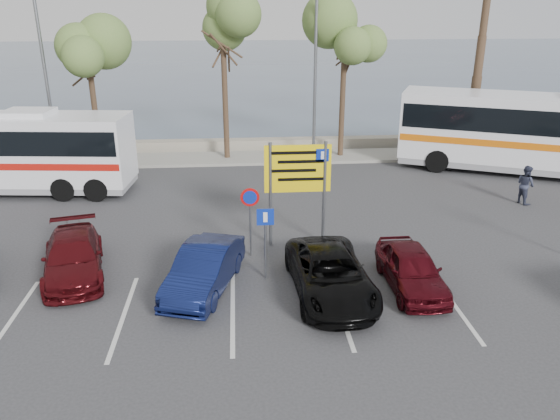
{
  "coord_description": "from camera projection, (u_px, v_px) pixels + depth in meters",
  "views": [
    {
      "loc": [
        -0.94,
        -13.82,
        7.86
      ],
      "look_at": [
        0.4,
        3.0,
        1.35
      ],
      "focal_mm": 35.0,
      "sensor_mm": 36.0,
      "label": 1
    }
  ],
  "objects": [
    {
      "name": "ground",
      "position": [
        274.0,
        291.0,
        15.75
      ],
      "size": [
        120.0,
        120.0,
        0.0
      ],
      "primitive_type": "plane",
      "color": "#343437",
      "rests_on": "ground"
    },
    {
      "name": "kerb_strip",
      "position": [
        256.0,
        158.0,
        28.75
      ],
      "size": [
        44.0,
        2.4,
        0.15
      ],
      "primitive_type": "cube",
      "color": "gray",
      "rests_on": "ground"
    },
    {
      "name": "seawall",
      "position": [
        254.0,
        144.0,
        30.53
      ],
      "size": [
        48.0,
        0.8,
        0.6
      ],
      "primitive_type": "cube",
      "color": "gray",
      "rests_on": "ground"
    },
    {
      "name": "sea",
      "position": [
        242.0,
        64.0,
        71.55
      ],
      "size": [
        140.0,
        140.0,
        0.0
      ],
      "primitive_type": "plane",
      "color": "#3F4D64",
      "rests_on": "ground"
    },
    {
      "name": "tree_left",
      "position": [
        86.0,
        41.0,
        26.02
      ],
      "size": [
        3.2,
        3.2,
        7.2
      ],
      "color": "#382619",
      "rests_on": "kerb_strip"
    },
    {
      "name": "tree_mid",
      "position": [
        223.0,
        27.0,
        26.27
      ],
      "size": [
        3.2,
        3.2,
        8.0
      ],
      "color": "#382619",
      "rests_on": "kerb_strip"
    },
    {
      "name": "tree_right",
      "position": [
        345.0,
        37.0,
        26.89
      ],
      "size": [
        3.2,
        3.2,
        7.4
      ],
      "color": "#382619",
      "rests_on": "kerb_strip"
    },
    {
      "name": "street_lamp_left",
      "position": [
        45.0,
        73.0,
        25.93
      ],
      "size": [
        0.45,
        1.15,
        8.01
      ],
      "color": "slate",
      "rests_on": "kerb_strip"
    },
    {
      "name": "street_lamp_right",
      "position": [
        315.0,
        71.0,
        26.89
      ],
      "size": [
        0.45,
        1.15,
        8.01
      ],
      "color": "slate",
      "rests_on": "kerb_strip"
    },
    {
      "name": "direction_sign",
      "position": [
        298.0,
        177.0,
        17.93
      ],
      "size": [
        2.2,
        0.12,
        3.6
      ],
      "color": "slate",
      "rests_on": "ground"
    },
    {
      "name": "sign_no_stop",
      "position": [
        250.0,
        211.0,
        17.36
      ],
      "size": [
        0.6,
        0.08,
        2.35
      ],
      "color": "slate",
      "rests_on": "ground"
    },
    {
      "name": "sign_parking",
      "position": [
        265.0,
        234.0,
        15.95
      ],
      "size": [
        0.5,
        0.07,
        2.25
      ],
      "color": "slate",
      "rests_on": "ground"
    },
    {
      "name": "lane_markings",
      "position": [
        235.0,
        311.0,
        14.74
      ],
      "size": [
        12.02,
        4.2,
        0.01
      ],
      "primitive_type": null,
      "color": "silver",
      "rests_on": "ground"
    },
    {
      "name": "coach_bus_right",
      "position": [
        540.0,
        136.0,
        25.68
      ],
      "size": [
        12.8,
        7.68,
        3.99
      ],
      "color": "white",
      "rests_on": "ground"
    },
    {
      "name": "car_blue",
      "position": [
        204.0,
        269.0,
        15.64
      ],
      "size": [
        2.42,
        4.16,
        1.3
      ],
      "primitive_type": "imported",
      "rotation": [
        0.0,
        0.0,
        -0.28
      ],
      "color": "#0F1848",
      "rests_on": "ground"
    },
    {
      "name": "car_maroon",
      "position": [
        73.0,
        257.0,
        16.49
      ],
      "size": [
        2.61,
        4.44,
        1.21
      ],
      "primitive_type": "imported",
      "rotation": [
        0.0,
        0.0,
        0.23
      ],
      "color": "#520D12",
      "rests_on": "ground"
    },
    {
      "name": "car_red",
      "position": [
        412.0,
        269.0,
        15.73
      ],
      "size": [
        1.5,
        3.62,
        1.23
      ],
      "primitive_type": "imported",
      "rotation": [
        0.0,
        0.0,
        0.01
      ],
      "color": "#480A11",
      "rests_on": "ground"
    },
    {
      "name": "suv_black",
      "position": [
        330.0,
        274.0,
        15.37
      ],
      "size": [
        2.3,
        4.6,
        1.25
      ],
      "primitive_type": "imported",
      "rotation": [
        0.0,
        0.0,
        0.05
      ],
      "color": "black",
      "rests_on": "ground"
    },
    {
      "name": "pedestrian_far",
      "position": [
        525.0,
        185.0,
        22.31
      ],
      "size": [
        0.79,
        0.91,
        1.6
      ],
      "primitive_type": "imported",
      "rotation": [
        0.0,
        0.0,
        1.84
      ],
      "color": "#33374D",
      "rests_on": "ground"
    }
  ]
}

